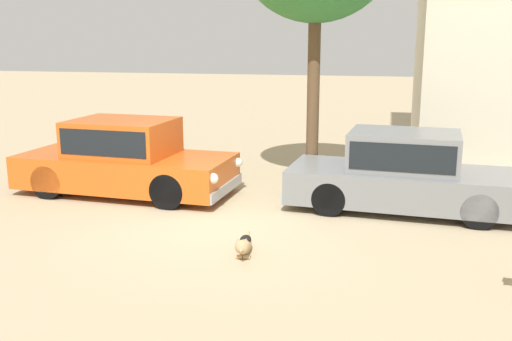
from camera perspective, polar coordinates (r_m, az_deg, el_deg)
ground_plane at (r=10.22m, az=-4.29°, el=-4.96°), size 80.00×80.00×0.00m
parked_sedan_nearest at (r=12.13m, az=-12.69°, el=1.24°), size 4.54×2.07×1.52m
parked_sedan_second at (r=11.01m, az=14.30°, el=-0.16°), size 4.45×1.99×1.46m
stray_dog_spotted at (r=8.64m, az=-1.14°, el=-7.27°), size 0.27×1.01×0.36m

